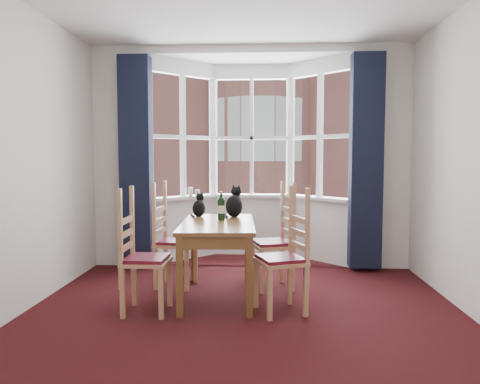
# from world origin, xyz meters

# --- Properties ---
(floor) EXTENTS (4.50, 4.50, 0.00)m
(floor) POSITION_xyz_m (0.00, 0.00, 0.00)
(floor) COLOR black
(floor) RESTS_ON ground
(wall_near) EXTENTS (4.00, 0.00, 4.00)m
(wall_near) POSITION_xyz_m (0.00, -2.25, 1.40)
(wall_near) COLOR silver
(wall_near) RESTS_ON floor
(wall_back_pier_left) EXTENTS (0.70, 0.12, 2.80)m
(wall_back_pier_left) POSITION_xyz_m (-1.65, 2.25, 1.40)
(wall_back_pier_left) COLOR silver
(wall_back_pier_left) RESTS_ON floor
(wall_back_pier_right) EXTENTS (0.70, 0.12, 2.80)m
(wall_back_pier_right) POSITION_xyz_m (1.65, 2.25, 1.40)
(wall_back_pier_right) COLOR silver
(wall_back_pier_right) RESTS_ON floor
(bay_window) EXTENTS (2.76, 0.94, 2.80)m
(bay_window) POSITION_xyz_m (0.00, 2.75, 1.40)
(bay_window) COLOR white
(bay_window) RESTS_ON floor
(curtain_left) EXTENTS (0.38, 0.22, 2.60)m
(curtain_left) POSITION_xyz_m (-1.42, 2.07, 1.35)
(curtain_left) COLOR black
(curtain_left) RESTS_ON floor
(curtain_right) EXTENTS (0.38, 0.22, 2.60)m
(curtain_right) POSITION_xyz_m (1.42, 2.07, 1.35)
(curtain_right) COLOR black
(curtain_right) RESTS_ON floor
(dining_table) EXTENTS (0.78, 1.36, 0.76)m
(dining_table) POSITION_xyz_m (-0.28, 0.91, 0.66)
(dining_table) COLOR brown
(dining_table) RESTS_ON floor
(chair_left_near) EXTENTS (0.40, 0.42, 0.92)m
(chair_left_near) POSITION_xyz_m (-0.97, 0.40, 0.47)
(chair_left_near) COLOR tan
(chair_left_near) RESTS_ON floor
(chair_left_far) EXTENTS (0.45, 0.46, 0.92)m
(chair_left_far) POSITION_xyz_m (-0.87, 1.28, 0.47)
(chair_left_far) COLOR tan
(chair_left_far) RESTS_ON floor
(chair_right_near) EXTENTS (0.52, 0.53, 0.92)m
(chair_right_near) POSITION_xyz_m (0.41, 0.50, 0.47)
(chair_right_near) COLOR tan
(chair_right_near) RESTS_ON floor
(chair_right_far) EXTENTS (0.50, 0.52, 0.92)m
(chair_right_far) POSITION_xyz_m (0.35, 1.27, 0.47)
(chair_right_far) COLOR tan
(chair_right_far) RESTS_ON floor
(cat_left) EXTENTS (0.15, 0.21, 0.27)m
(cat_left) POSITION_xyz_m (-0.53, 1.35, 0.86)
(cat_left) COLOR black
(cat_left) RESTS_ON dining_table
(cat_right) EXTENTS (0.23, 0.29, 0.36)m
(cat_right) POSITION_xyz_m (-0.14, 1.35, 0.89)
(cat_right) COLOR black
(cat_right) RESTS_ON dining_table
(wine_bottle) EXTENTS (0.08, 0.08, 0.30)m
(wine_bottle) POSITION_xyz_m (-0.26, 1.07, 0.89)
(wine_bottle) COLOR black
(wine_bottle) RESTS_ON dining_table
(candle_tall) EXTENTS (0.06, 0.06, 0.12)m
(candle_tall) POSITION_xyz_m (-0.82, 2.60, 0.93)
(candle_tall) COLOR white
(candle_tall) RESTS_ON bay_window
(candle_short) EXTENTS (0.06, 0.06, 0.09)m
(candle_short) POSITION_xyz_m (-0.73, 2.63, 0.91)
(candle_short) COLOR white
(candle_short) RESTS_ON bay_window
(street) EXTENTS (80.00, 80.00, 0.00)m
(street) POSITION_xyz_m (0.00, 32.25, -6.00)
(street) COLOR #333335
(street) RESTS_ON ground
(tenement_building) EXTENTS (18.40, 7.80, 15.20)m
(tenement_building) POSITION_xyz_m (0.00, 14.01, 1.60)
(tenement_building) COLOR #9D5B51
(tenement_building) RESTS_ON street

